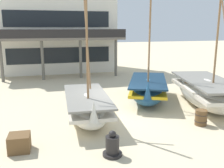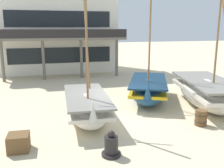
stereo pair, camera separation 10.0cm
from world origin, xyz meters
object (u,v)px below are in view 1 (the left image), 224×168
at_px(fishing_boat_near_left, 87,106).
at_px(harbor_building_main, 56,20).
at_px(fishing_boat_far_right, 148,89).
at_px(capstan_winch, 112,146).
at_px(fishing_boat_centre_large, 207,92).
at_px(wooden_barrel, 201,118).
at_px(cargo_crate, 19,143).

height_order(fishing_boat_near_left, harbor_building_main, harbor_building_main).
relative_size(fishing_boat_far_right, capstan_winch, 7.03).
relative_size(fishing_boat_centre_large, fishing_boat_far_right, 1.31).
distance_m(fishing_boat_far_right, capstan_winch, 6.94).
bearing_deg(fishing_boat_centre_large, fishing_boat_far_right, 143.60).
distance_m(fishing_boat_near_left, wooden_barrel, 5.20).
height_order(fishing_boat_centre_large, cargo_crate, fishing_boat_centre_large).
bearing_deg(fishing_boat_far_right, fishing_boat_centre_large, -36.40).
bearing_deg(cargo_crate, capstan_winch, -21.71).
bearing_deg(wooden_barrel, cargo_crate, -177.33).
bearing_deg(fishing_boat_centre_large, capstan_winch, -149.17).
bearing_deg(fishing_boat_far_right, cargo_crate, -146.55).
height_order(fishing_boat_centre_large, wooden_barrel, fishing_boat_centre_large).
bearing_deg(harbor_building_main, fishing_boat_far_right, -71.46).
bearing_deg(fishing_boat_centre_large, fishing_boat_near_left, -178.10).
distance_m(fishing_boat_near_left, harbor_building_main, 15.50).
bearing_deg(wooden_barrel, capstan_winch, -160.94).
bearing_deg(cargo_crate, harbor_building_main, 81.38).
relative_size(fishing_boat_near_left, capstan_winch, 6.93).
bearing_deg(fishing_boat_near_left, harbor_building_main, 90.88).
height_order(fishing_boat_near_left, wooden_barrel, fishing_boat_near_left).
xyz_separation_m(cargo_crate, harbor_building_main, (2.62, 17.29, 4.67)).
bearing_deg(fishing_boat_far_right, capstan_winch, -123.59).
bearing_deg(cargo_crate, fishing_boat_near_left, 40.17).
relative_size(capstan_winch, cargo_crate, 1.23).
bearing_deg(harbor_building_main, fishing_boat_centre_large, -64.85).
distance_m(fishing_boat_centre_large, wooden_barrel, 2.99).
height_order(fishing_boat_near_left, fishing_boat_centre_large, fishing_boat_centre_large).
xyz_separation_m(fishing_boat_far_right, capstan_winch, (-3.83, -5.77, -0.36)).
height_order(capstan_winch, wooden_barrel, capstan_winch).
distance_m(fishing_boat_far_right, harbor_building_main, 14.10).
relative_size(fishing_boat_far_right, cargo_crate, 8.66).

